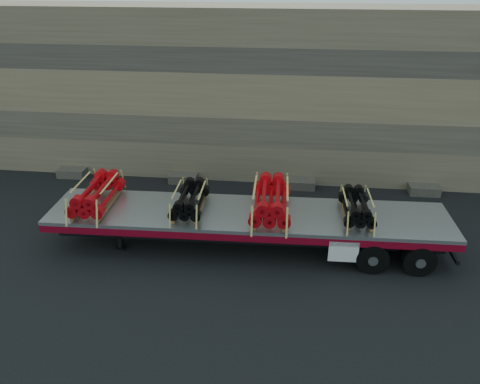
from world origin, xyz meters
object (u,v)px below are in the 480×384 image
object	(u,v)px
trailer	(248,229)
bundle_midrear	(271,201)
bundle_rear	(356,207)
bundle_front	(97,195)
bundle_midfront	(190,200)

from	to	relation	value
trailer	bundle_midrear	world-z (taller)	bundle_midrear
bundle_rear	bundle_front	bearing A→B (deg)	-180.00
bundle_midfront	bundle_midrear	bearing A→B (deg)	0.00
bundle_front	bundle_rear	xyz separation A→B (m)	(8.34, 0.23, -0.07)
bundle_front	bundle_midrear	world-z (taller)	bundle_midrear
bundle_rear	trailer	bearing A→B (deg)	180.00
bundle_front	bundle_midfront	world-z (taller)	bundle_front
bundle_midrear	bundle_midfront	bearing A→B (deg)	-180.00
trailer	bundle_midrear	size ratio (longest dim) A/B	5.17
bundle_front	bundle_midrear	distance (m)	5.66
bundle_front	bundle_midrear	size ratio (longest dim) A/B	0.94
trailer	bundle_front	xyz separation A→B (m)	(-4.93, -0.13, 1.05)
trailer	bundle_midrear	bearing A→B (deg)	0.00
trailer	bundle_front	size ratio (longest dim) A/B	5.50
trailer	bundle_midfront	size ratio (longest dim) A/B	6.42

